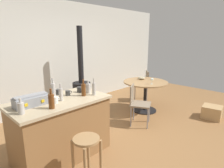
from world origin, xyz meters
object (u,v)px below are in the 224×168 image
(kitchen_island, at_px, (61,128))
(bottle_1, at_px, (94,89))
(serving_bowl, at_px, (141,78))
(bottle_6, at_px, (21,108))
(dining_table, at_px, (145,88))
(cup_3, at_px, (58,92))
(folding_chair_near, at_px, (143,83))
(wood_stove, at_px, (82,90))
(wooden_stool, at_px, (87,151))
(bottle_5, at_px, (84,89))
(cup_1, at_px, (55,100))
(bottle_0, at_px, (53,90))
(bottle_2, at_px, (51,101))
(folding_chair_far, at_px, (137,102))
(wine_glass, at_px, (152,80))
(cup_0, at_px, (80,89))
(cardboard_box, at_px, (212,112))
(cup_2, at_px, (68,93))
(bottle_4, at_px, (61,94))
(bottle_3, at_px, (88,88))
(toolbox, at_px, (31,101))

(kitchen_island, height_order, bottle_1, bottle_1)
(serving_bowl, bearing_deg, bottle_6, -170.79)
(dining_table, xyz_separation_m, cup_3, (-2.32, 0.09, 0.37))
(folding_chair_near, height_order, wood_stove, wood_stove)
(dining_table, bearing_deg, wooden_stool, -160.09)
(bottle_5, bearing_deg, wood_stove, 54.59)
(wood_stove, xyz_separation_m, cup_1, (-1.50, -1.41, 0.44))
(folding_chair_near, xyz_separation_m, bottle_5, (-2.68, -0.75, 0.49))
(bottle_0, xyz_separation_m, cup_3, (0.13, 0.08, -0.07))
(dining_table, distance_m, bottle_2, 2.76)
(dining_table, relative_size, wood_stove, 0.52)
(wood_stove, bearing_deg, bottle_2, -136.29)
(folding_chair_far, distance_m, wood_stove, 1.53)
(dining_table, distance_m, folding_chair_far, 0.82)
(bottle_0, relative_size, cup_3, 2.62)
(folding_chair_near, distance_m, wine_glass, 1.11)
(bottle_1, xyz_separation_m, cup_3, (-0.38, 0.43, -0.06))
(cup_0, bearing_deg, serving_bowl, 6.75)
(bottle_5, bearing_deg, cardboard_box, -22.04)
(kitchen_island, height_order, cup_3, cup_3)
(serving_bowl, bearing_deg, folding_chair_near, 30.94)
(bottle_6, relative_size, cup_2, 1.81)
(bottle_5, height_order, bottle_6, bottle_5)
(wooden_stool, relative_size, serving_bowl, 3.59)
(cup_0, distance_m, cup_2, 0.24)
(cup_0, bearing_deg, bottle_1, -79.04)
(dining_table, bearing_deg, bottle_5, -173.13)
(wooden_stool, bearing_deg, cup_3, 76.01)
(bottle_1, height_order, cup_0, bottle_1)
(bottle_0, distance_m, bottle_2, 0.48)
(kitchen_island, xyz_separation_m, bottle_2, (-0.25, -0.24, 0.56))
(bottle_4, relative_size, wine_glass, 1.77)
(wood_stove, xyz_separation_m, bottle_6, (-1.98, -1.47, 0.47))
(folding_chair_far, xyz_separation_m, bottle_2, (-1.95, -0.07, 0.51))
(bottle_5, bearing_deg, cup_1, 178.62)
(cup_3, distance_m, wine_glass, 2.22)
(folding_chair_near, height_order, folding_chair_far, folding_chair_near)
(cup_3, bearing_deg, bottle_3, -34.36)
(wine_glass, bearing_deg, kitchen_island, 177.43)
(kitchen_island, distance_m, toolbox, 0.65)
(bottle_2, xyz_separation_m, bottle_5, (0.63, 0.14, 0.00))
(bottle_0, xyz_separation_m, serving_bowl, (2.58, 0.20, -0.24))
(cup_1, xyz_separation_m, serving_bowl, (2.69, 0.46, -0.17))
(wooden_stool, relative_size, folding_chair_near, 0.74)
(kitchen_island, bearing_deg, wine_glass, -2.57)
(bottle_1, distance_m, cup_0, 0.32)
(dining_table, bearing_deg, bottle_2, -171.72)
(bottle_0, bearing_deg, folding_chair_far, -11.29)
(wood_stove, bearing_deg, cup_1, -136.73)
(bottle_4, xyz_separation_m, cup_3, (0.13, 0.29, -0.05))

